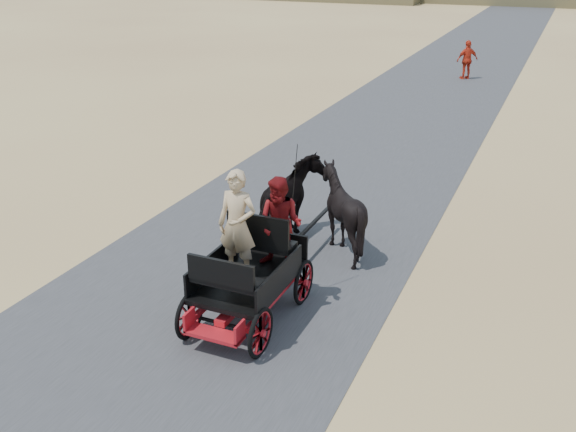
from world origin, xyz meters
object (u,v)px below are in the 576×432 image
at_px(carriage, 249,298).
at_px(pedestrian, 467,60).
at_px(horse_left, 291,203).
at_px(horse_right, 342,211).

distance_m(carriage, pedestrian, 22.05).
distance_m(horse_left, pedestrian, 19.06).
distance_m(horse_right, pedestrian, 19.06).
height_order(carriage, horse_left, horse_left).
bearing_deg(horse_right, pedestrian, -88.13).
bearing_deg(carriage, horse_left, 100.39).
relative_size(carriage, horse_left, 1.20).
height_order(horse_left, pedestrian, pedestrian).
bearing_deg(horse_right, horse_left, 0.00).
xyz_separation_m(horse_right, pedestrian, (-0.62, 19.05, 0.01)).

